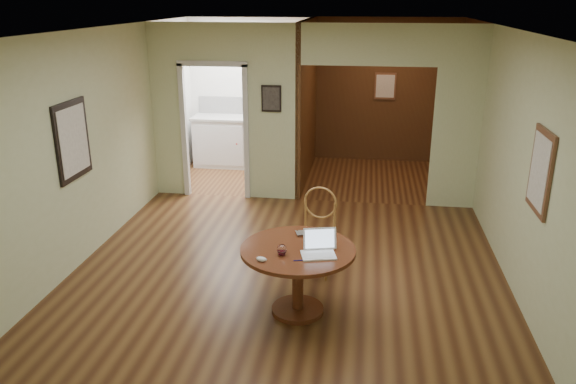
# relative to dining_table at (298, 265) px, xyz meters

# --- Properties ---
(floor) EXTENTS (5.00, 5.00, 0.00)m
(floor) POSITION_rel_dining_table_xyz_m (-0.23, 0.83, -0.53)
(floor) COLOR #412312
(floor) RESTS_ON ground
(room_shell) EXTENTS (5.20, 7.50, 5.00)m
(room_shell) POSITION_rel_dining_table_xyz_m (-0.70, 3.93, 0.76)
(room_shell) COLOR white
(room_shell) RESTS_ON ground
(dining_table) EXTENTS (1.14, 1.14, 0.71)m
(dining_table) POSITION_rel_dining_table_xyz_m (0.00, 0.00, 0.00)
(dining_table) COLOR #5F2817
(dining_table) RESTS_ON ground
(chair) EXTENTS (0.49, 0.49, 1.01)m
(chair) POSITION_rel_dining_table_xyz_m (0.11, 0.94, 0.03)
(chair) COLOR #AB733C
(chair) RESTS_ON ground
(open_laptop) EXTENTS (0.37, 0.35, 0.23)m
(open_laptop) POSITION_rel_dining_table_xyz_m (0.21, -0.08, 0.25)
(open_laptop) COLOR white
(open_laptop) RESTS_ON dining_table
(closed_laptop) EXTENTS (0.35, 0.28, 0.02)m
(closed_laptop) POSITION_rel_dining_table_xyz_m (0.10, 0.33, 0.20)
(closed_laptop) COLOR silver
(closed_laptop) RESTS_ON dining_table
(mouse) EXTENTS (0.12, 0.08, 0.04)m
(mouse) POSITION_rel_dining_table_xyz_m (-0.30, -0.33, 0.21)
(mouse) COLOR white
(mouse) RESTS_ON dining_table
(wine_glass) EXTENTS (0.10, 0.10, 0.11)m
(wine_glass) POSITION_rel_dining_table_xyz_m (-0.13, -0.17, 0.24)
(wine_glass) COLOR white
(wine_glass) RESTS_ON dining_table
(pen) EXTENTS (0.15, 0.05, 0.01)m
(pen) POSITION_rel_dining_table_xyz_m (0.07, -0.27, 0.19)
(pen) COLOR #0D0E5E
(pen) RESTS_ON dining_table
(kitchen_cabinet) EXTENTS (2.06, 0.60, 0.94)m
(kitchen_cabinet) POSITION_rel_dining_table_xyz_m (-1.58, 5.03, -0.06)
(kitchen_cabinet) COLOR silver
(kitchen_cabinet) RESTS_ON ground
(grocery_bag) EXTENTS (0.34, 0.29, 0.33)m
(grocery_bag) POSITION_rel_dining_table_xyz_m (-0.83, 5.03, 0.58)
(grocery_bag) COLOR #C6B191
(grocery_bag) RESTS_ON kitchen_cabinet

